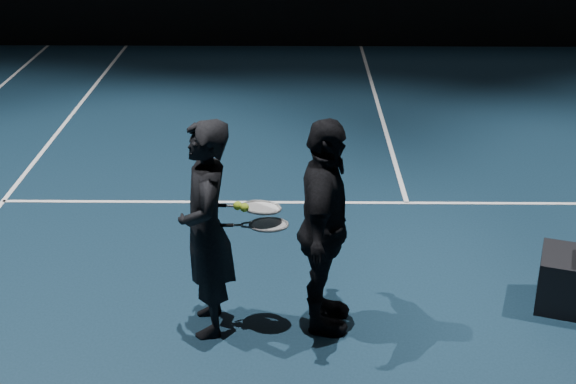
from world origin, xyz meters
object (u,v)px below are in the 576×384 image
Objects in this scene: player_a at (206,229)px; racket_upper at (262,208)px; racket_lower at (269,225)px; player_b at (324,228)px; tennis_balls at (241,204)px.

racket_upper is at bearing 90.09° from player_a.
player_a is at bearing -180.00° from racket_lower.
racket_upper is at bearing 93.90° from player_b.
player_a reaches higher than racket_lower.
player_b is 0.48m from racket_upper.
racket_lower is at bearing 84.38° from player_a.
racket_upper is at bearing 15.81° from tennis_balls.
player_a is 1.00× the size of player_b.
player_a is 0.32m from tennis_balls.
player_b reaches higher than racket_lower.
racket_upper is (-0.45, 0.02, 0.15)m from player_b.
racket_lower is 0.26m from tennis_balls.
player_b is 0.63m from tennis_balls.
player_a reaches higher than racket_upper.
tennis_balls is at bearing 178.53° from racket_lower.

